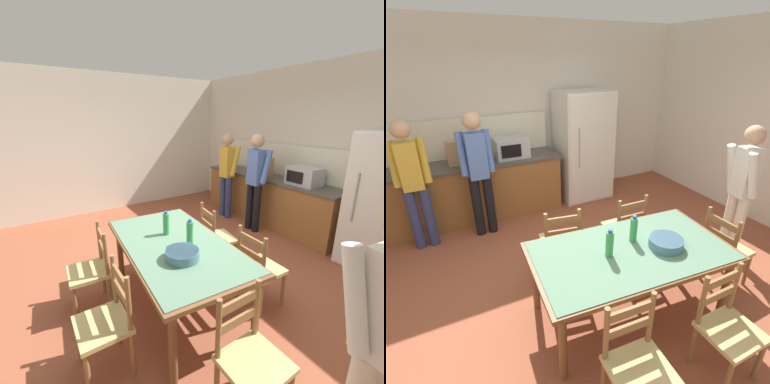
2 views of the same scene
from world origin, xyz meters
The scene contains 19 objects.
ground_plane centered at (0.00, 0.00, 0.00)m, with size 8.32×8.32×0.00m, color brown.
wall_back centered at (0.00, 2.66, 1.45)m, with size 6.52×0.12×2.90m, color silver.
wall_left centered at (-3.26, 0.00, 1.45)m, with size 0.12×5.20×2.90m, color silver.
kitchen_counter centered at (-0.79, 2.23, 0.46)m, with size 2.92×0.66×0.92m.
counter_splashback centered at (-0.79, 2.54, 1.22)m, with size 2.88×0.03×0.60m, color #EFE8CB.
microwave centered at (-0.05, 2.21, 1.07)m, with size 0.50×0.39×0.30m.
paper_bag centered at (-0.86, 2.20, 1.10)m, with size 0.24×0.16×0.36m, color tan.
dining_table centered at (0.31, -0.48, 0.68)m, with size 1.91×1.15×0.76m.
bottle_near_centre centered at (0.09, -0.46, 0.88)m, with size 0.07×0.07×0.27m.
bottle_off_centre centered at (0.42, -0.36, 0.88)m, with size 0.07×0.07×0.27m.
serving_bowl centered at (0.63, -0.58, 0.81)m, with size 0.32×0.32×0.09m.
chair_head_end centered at (1.52, -0.58, 0.44)m, with size 0.41×0.43×0.91m.
chair_side_near_right centered at (0.66, -1.31, 0.44)m, with size 0.42×0.40×0.91m.
chair_side_far_left centered at (-0.04, 0.35, 0.44)m, with size 0.48×0.47×0.91m.
chair_side_near_left centered at (-0.16, -1.24, 0.44)m, with size 0.45×0.43×0.91m.
chair_side_far_right centered at (0.79, 0.29, 0.44)m, with size 0.43×0.41×0.91m.
person_at_sink centered at (-1.44, 1.71, 0.96)m, with size 0.43×0.30×1.72m.
person_at_counter centered at (-0.64, 1.69, 0.98)m, with size 0.44×0.30×1.75m.
person_by_table centered at (2.08, -0.24, 0.95)m, with size 0.33×0.46×1.68m.
Camera 1 is at (2.44, -1.65, 2.02)m, focal length 24.00 mm.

